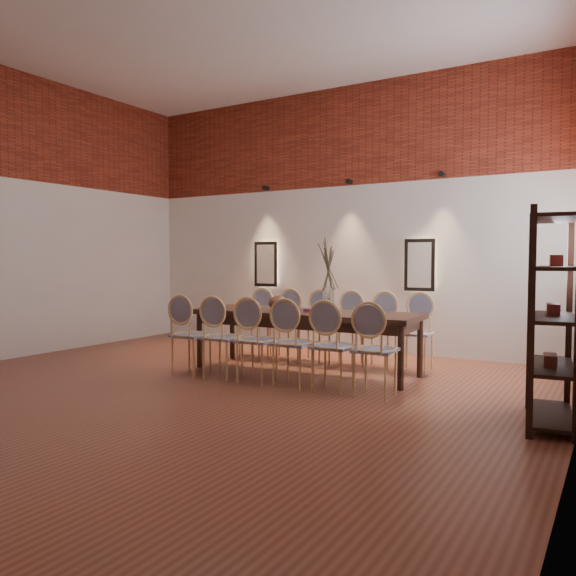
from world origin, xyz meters
The scene contains 26 objects.
floor centered at (0.00, 0.00, -0.01)m, with size 7.00×7.00×0.02m, color brown.
wall_back centered at (0.00, 3.55, 2.00)m, with size 7.00×0.10×4.00m, color silver.
brick_band_back centered at (0.00, 3.48, 3.25)m, with size 7.00×0.02×1.50m, color maroon.
niche_left centered at (-1.30, 3.45, 1.30)m, with size 0.36×0.06×0.66m, color #FFEAC6.
niche_right centered at (1.30, 3.45, 1.30)m, with size 0.36×0.06×0.66m, color #FFEAC6.
spot_fixture_left centered at (-1.30, 3.42, 2.55)m, with size 0.08×0.08×0.10m, color black.
spot_fixture_mid centered at (0.20, 3.42, 2.55)m, with size 0.08×0.08×0.10m, color black.
spot_fixture_right centered at (1.60, 3.42, 2.55)m, with size 0.08×0.08×0.10m, color black.
dining_table centered at (0.46, 1.60, 0.38)m, with size 2.80×0.90×0.75m, color #381D13.
chair_near_a centered at (-0.68, 0.82, 0.47)m, with size 0.44×0.44×0.94m, color #E3BB79, non-canonical shape.
chair_near_b centered at (-0.21, 0.84, 0.47)m, with size 0.44×0.44×0.94m, color #E3BB79, non-canonical shape.
chair_near_c centered at (0.25, 0.86, 0.47)m, with size 0.44×0.44×0.94m, color #E3BB79, non-canonical shape.
chair_near_d centered at (0.72, 0.88, 0.47)m, with size 0.44×0.44×0.94m, color #E3BB79, non-canonical shape.
chair_near_e centered at (1.19, 0.90, 0.47)m, with size 0.44×0.44×0.94m, color #E3BB79, non-canonical shape.
chair_near_f centered at (1.65, 0.91, 0.47)m, with size 0.44×0.44×0.94m, color #E3BB79, non-canonical shape.
chair_far_a centered at (-0.74, 2.28, 0.47)m, with size 0.44×0.44×0.94m, color #E3BB79, non-canonical shape.
chair_far_b centered at (-0.27, 2.30, 0.47)m, with size 0.44×0.44×0.94m, color #E3BB79, non-canonical shape.
chair_far_c centered at (0.19, 2.32, 0.47)m, with size 0.44×0.44×0.94m, color #E3BB79, non-canonical shape.
chair_far_d centered at (0.66, 2.34, 0.47)m, with size 0.44×0.44×0.94m, color #E3BB79, non-canonical shape.
chair_far_e centered at (1.13, 2.36, 0.47)m, with size 0.44×0.44×0.94m, color #E3BB79, non-canonical shape.
chair_far_f centered at (1.60, 2.37, 0.47)m, with size 0.44×0.44×0.94m, color #E3BB79, non-canonical shape.
vase centered at (0.77, 1.61, 0.90)m, with size 0.14×0.14×0.30m, color silver.
dried_branches centered at (0.77, 1.61, 1.35)m, with size 0.50×0.50×0.70m, color #463D2A, non-canonical shape.
bowl centered at (0.11, 1.53, 0.84)m, with size 0.24×0.24×0.18m, color brown.
book centered at (0.57, 1.68, 0.77)m, with size 0.26×0.18×0.03m, color #7C246C.
shelving_rack centered at (3.28, 0.75, 0.90)m, with size 0.38×1.00×1.80m, color black, non-canonical shape.
Camera 1 is at (3.78, -4.35, 1.39)m, focal length 35.00 mm.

